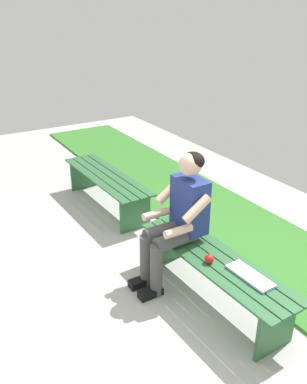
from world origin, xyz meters
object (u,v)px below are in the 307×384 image
object	(u,v)px
bench_far	(107,183)
person_seated	(178,215)
apple	(209,259)
bench_near	(214,268)
book_open	(250,276)

from	to	relation	value
bench_far	person_seated	xyz separation A→B (m)	(-1.72, 0.10, 0.35)
person_seated	apple	bearing A→B (deg)	-178.42
bench_near	apple	size ratio (longest dim) A/B	21.19
apple	book_open	distance (m)	0.36
person_seated	apple	world-z (taller)	person_seated
bench_far	book_open	distance (m)	2.49
bench_near	book_open	bearing A→B (deg)	-169.60
bench_far	apple	xyz separation A→B (m)	(-2.16, 0.09, 0.14)
apple	bench_near	bearing A→B (deg)	-69.76
person_seated	apple	size ratio (longest dim) A/B	15.88
bench_near	bench_far	bearing A→B (deg)	-0.00
bench_far	apple	world-z (taller)	apple
bench_far	bench_near	bearing A→B (deg)	180.00
bench_near	book_open	xyz separation A→B (m)	(-0.35, -0.06, 0.11)
bench_near	book_open	size ratio (longest dim) A/B	3.97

